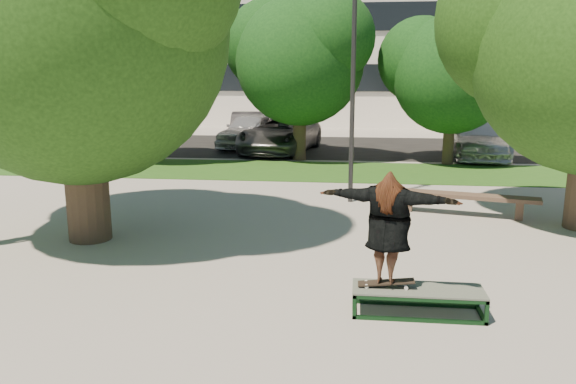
# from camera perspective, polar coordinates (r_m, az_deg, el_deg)

# --- Properties ---
(ground) EXTENTS (120.00, 120.00, 0.00)m
(ground) POSITION_cam_1_polar(r_m,az_deg,el_deg) (10.00, 0.35, -7.25)
(ground) COLOR gray
(ground) RESTS_ON ground
(grass_strip) EXTENTS (30.00, 4.00, 0.02)m
(grass_strip) POSITION_cam_1_polar(r_m,az_deg,el_deg) (19.17, 6.42, 2.06)
(grass_strip) COLOR #1F4B15
(grass_strip) RESTS_ON ground
(asphalt_strip) EXTENTS (40.00, 8.00, 0.01)m
(asphalt_strip) POSITION_cam_1_polar(r_m,az_deg,el_deg) (25.62, 4.25, 4.60)
(asphalt_strip) COLOR black
(asphalt_strip) RESTS_ON ground
(tree_left) EXTENTS (6.96, 5.95, 7.12)m
(tree_left) POSITION_cam_1_polar(r_m,az_deg,el_deg) (11.80, -21.15, 16.70)
(tree_left) COLOR #38281E
(tree_left) RESTS_ON ground
(bg_tree_left) EXTENTS (5.28, 4.51, 5.77)m
(bg_tree_left) POSITION_cam_1_polar(r_m,az_deg,el_deg) (21.82, -14.14, 12.81)
(bg_tree_left) COLOR #38281E
(bg_tree_left) RESTS_ON ground
(bg_tree_mid) EXTENTS (5.76, 4.92, 6.24)m
(bg_tree_mid) POSITION_cam_1_polar(r_m,az_deg,el_deg) (21.58, 1.02, 13.93)
(bg_tree_mid) COLOR #38281E
(bg_tree_mid) RESTS_ON ground
(bg_tree_right) EXTENTS (5.04, 4.31, 5.43)m
(bg_tree_right) POSITION_cam_1_polar(r_m,az_deg,el_deg) (21.23, 16.19, 12.08)
(bg_tree_right) COLOR #38281E
(bg_tree_right) RESTS_ON ground
(lamppost) EXTENTS (0.25, 0.15, 6.11)m
(lamppost) POSITION_cam_1_polar(r_m,az_deg,el_deg) (14.38, 6.62, 11.35)
(lamppost) COLOR #2D2D30
(lamppost) RESTS_ON ground
(office_building) EXTENTS (30.00, 14.12, 16.00)m
(office_building) POSITION_cam_1_polar(r_m,az_deg,el_deg) (41.74, 2.51, 18.48)
(office_building) COLOR silver
(office_building) RESTS_ON ground
(grind_box) EXTENTS (1.80, 0.60, 0.38)m
(grind_box) POSITION_cam_1_polar(r_m,az_deg,el_deg) (8.16, 13.02, -10.72)
(grind_box) COLOR black
(grind_box) RESTS_ON ground
(skater_rig) EXTENTS (1.99, 1.03, 1.64)m
(skater_rig) POSITION_cam_1_polar(r_m,az_deg,el_deg) (7.78, 10.14, -3.58)
(skater_rig) COLOR white
(skater_rig) RESTS_ON grind_box
(bench) EXTENTS (3.41, 1.25, 0.52)m
(bench) POSITION_cam_1_polar(r_m,az_deg,el_deg) (13.79, 17.34, -0.52)
(bench) COLOR #4F3C2F
(bench) RESTS_ON ground
(car_silver_a) EXTENTS (2.70, 4.89, 1.58)m
(car_silver_a) POSITION_cam_1_polar(r_m,az_deg,el_deg) (25.26, -3.79, 6.29)
(car_silver_a) COLOR #BDBCC2
(car_silver_a) RESTS_ON asphalt_strip
(car_dark) EXTENTS (2.18, 4.71, 1.49)m
(car_dark) POSITION_cam_1_polar(r_m,az_deg,el_deg) (26.45, -4.01, 6.46)
(car_dark) COLOR black
(car_dark) RESTS_ON asphalt_strip
(car_grey) EXTENTS (3.34, 5.86, 1.54)m
(car_grey) POSITION_cam_1_polar(r_m,az_deg,el_deg) (23.73, -0.78, 5.90)
(car_grey) COLOR #515155
(car_grey) RESTS_ON asphalt_strip
(car_silver_b) EXTENTS (2.50, 5.19, 1.46)m
(car_silver_b) POSITION_cam_1_polar(r_m,az_deg,el_deg) (23.56, 18.81, 5.12)
(car_silver_b) COLOR silver
(car_silver_b) RESTS_ON asphalt_strip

